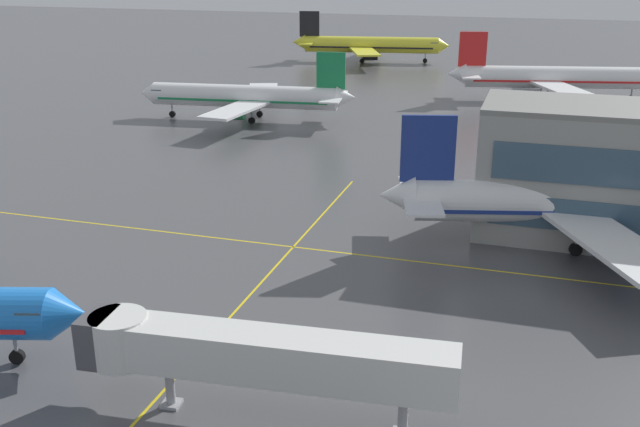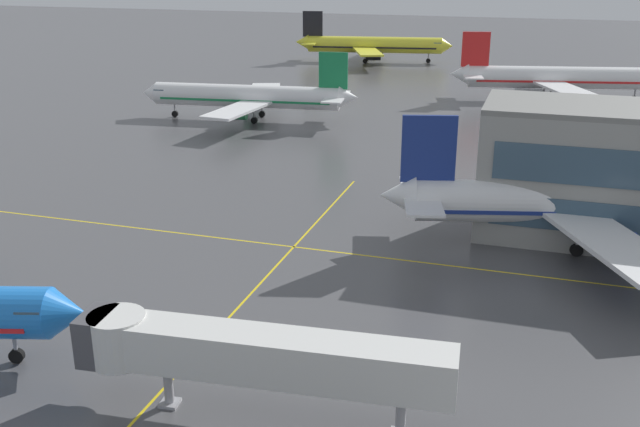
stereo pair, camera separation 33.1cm
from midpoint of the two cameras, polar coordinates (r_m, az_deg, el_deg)
airliner_second_row at (r=70.01m, az=20.47°, el=0.77°), size 37.99×32.35×11.96m
airliner_third_row at (r=118.11m, az=-5.49°, el=9.09°), size 35.69×30.56×11.09m
airliner_far_left_stand at (r=140.38m, az=18.15°, el=10.05°), size 38.84×32.99×12.16m
airliner_far_right_stand at (r=184.14m, az=4.16°, el=13.02°), size 38.70×32.98×12.06m
taxiway_markings at (r=51.87m, az=-8.51°, el=-9.72°), size 142.94×78.20×0.01m
jet_bridge at (r=42.01m, az=-6.31°, el=-10.78°), size 21.84×4.71×5.58m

